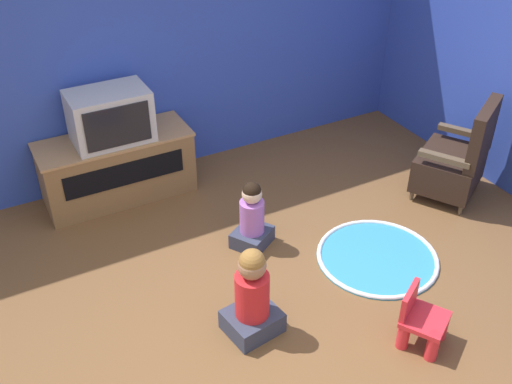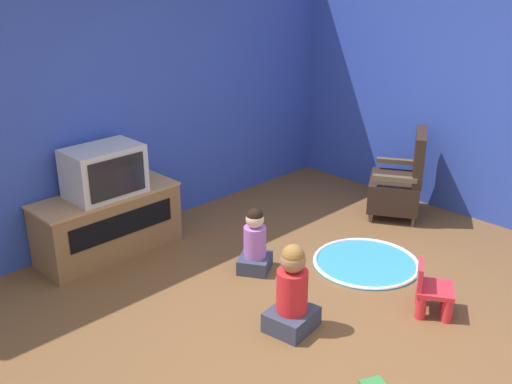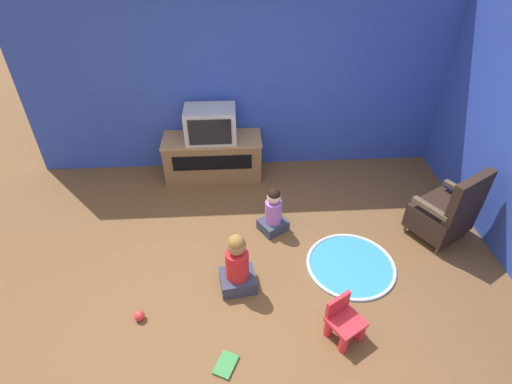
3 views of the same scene
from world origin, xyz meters
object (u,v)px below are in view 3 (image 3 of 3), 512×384
television (210,124)px  book (226,365)px  tv_cabinet (213,156)px  toy_ball (139,316)px  black_armchair (446,212)px  yellow_kid_chair (344,323)px  child_watching_left (237,266)px  child_watching_center (273,213)px

television → book: (0.17, -2.91, -0.81)m
tv_cabinet → toy_ball: (-0.66, -2.41, -0.26)m
tv_cabinet → toy_ball: size_ratio=13.43×
tv_cabinet → black_armchair: (2.71, -1.44, 0.05)m
television → black_armchair: size_ratio=0.71×
television → toy_ball: 2.59m
black_armchair → toy_ball: size_ratio=9.35×
television → yellow_kid_chair: size_ratio=1.59×
black_armchair → yellow_kid_chair: size_ratio=2.22×
black_armchair → toy_ball: bearing=-14.4°
child_watching_left → book: size_ratio=2.56×
tv_cabinet → toy_ball: bearing=-105.4°
toy_ball → television: bearing=74.5°
yellow_kid_chair → toy_ball: size_ratio=4.20×
television → child_watching_center: television is taller
toy_ball → book: (0.83, -0.52, -0.04)m
child_watching_left → child_watching_center: bearing=54.0°
book → black_armchair: bearing=-34.1°
television → child_watching_center: (0.74, -1.19, -0.57)m
book → television: bearing=28.7°
black_armchair → child_watching_left: bearing=-16.1°
tv_cabinet → child_watching_left: bearing=-81.9°
tv_cabinet → child_watching_center: size_ratio=2.25×
yellow_kid_chair → child_watching_left: 1.15m
child_watching_center → book: 1.83m
television → child_watching_left: size_ratio=0.95×
black_armchair → child_watching_center: size_ratio=1.57×
television → toy_ball: television is taller
television → toy_ball: (-0.66, -2.39, -0.78)m
tv_cabinet → yellow_kid_chair: (1.25, -2.69, -0.14)m
television → yellow_kid_chair: (1.25, -2.66, -0.65)m
television → black_armchair: bearing=-27.5°
television → book: bearing=-86.7°
black_armchair → book: black_armchair is taller
child_watching_center → yellow_kid_chair: bearing=-102.7°
toy_ball → yellow_kid_chair: bearing=-8.2°
child_watching_center → toy_ball: (-1.40, -1.19, -0.21)m
child_watching_left → book: 0.93m
tv_cabinet → book: bearing=-86.8°
child_watching_left → toy_ball: (-0.95, -0.35, -0.25)m
yellow_kid_chair → book: (-1.08, -0.25, -0.16)m
child_watching_left → child_watching_center: 0.96m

